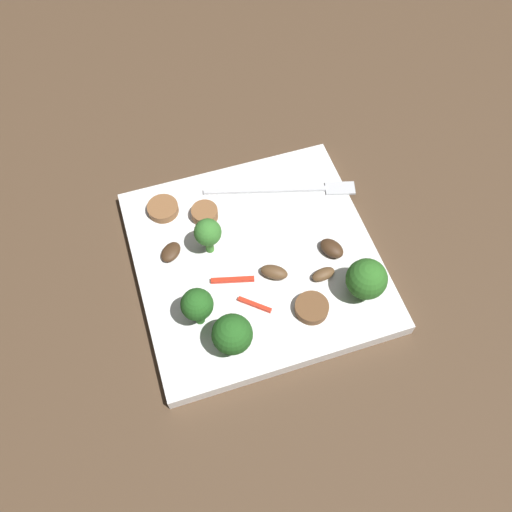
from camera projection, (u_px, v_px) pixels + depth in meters
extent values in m
plane|color=#4C3826|center=(256.00, 264.00, 0.62)|extent=(1.40, 1.40, 0.00)
cube|color=white|center=(256.00, 260.00, 0.61)|extent=(0.26, 0.26, 0.02)
cube|color=silver|center=(265.00, 190.00, 0.65)|extent=(0.14, 0.05, 0.00)
cube|color=silver|center=(340.00, 188.00, 0.65)|extent=(0.04, 0.03, 0.00)
cylinder|color=#296420|center=(199.00, 314.00, 0.55)|extent=(0.01, 0.01, 0.03)
sphere|color=#235B1E|center=(197.00, 304.00, 0.53)|extent=(0.03, 0.03, 0.03)
cylinder|color=#408630|center=(209.00, 243.00, 0.60)|extent=(0.01, 0.01, 0.03)
sphere|color=#387A2D|center=(208.00, 232.00, 0.58)|extent=(0.03, 0.03, 0.03)
cylinder|color=#347525|center=(363.00, 289.00, 0.57)|extent=(0.01, 0.01, 0.02)
sphere|color=#2D6B23|center=(367.00, 279.00, 0.55)|extent=(0.04, 0.04, 0.04)
cylinder|color=#296420|center=(233.00, 342.00, 0.54)|extent=(0.01, 0.01, 0.02)
sphere|color=#235B1E|center=(232.00, 334.00, 0.52)|extent=(0.04, 0.04, 0.04)
cylinder|color=brown|center=(163.00, 209.00, 0.63)|extent=(0.05, 0.05, 0.01)
cylinder|color=brown|center=(205.00, 213.00, 0.62)|extent=(0.04, 0.04, 0.01)
cylinder|color=brown|center=(312.00, 308.00, 0.57)|extent=(0.05, 0.05, 0.01)
ellipsoid|color=brown|center=(274.00, 272.00, 0.59)|extent=(0.03, 0.03, 0.01)
ellipsoid|color=#422B19|center=(171.00, 252.00, 0.60)|extent=(0.03, 0.03, 0.01)
ellipsoid|color=#422B19|center=(332.00, 248.00, 0.60)|extent=(0.03, 0.03, 0.01)
ellipsoid|color=brown|center=(323.00, 274.00, 0.59)|extent=(0.03, 0.02, 0.01)
cube|color=red|center=(233.00, 280.00, 0.58)|extent=(0.05, 0.02, 0.00)
cube|color=red|center=(255.00, 305.00, 0.57)|extent=(0.03, 0.03, 0.00)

